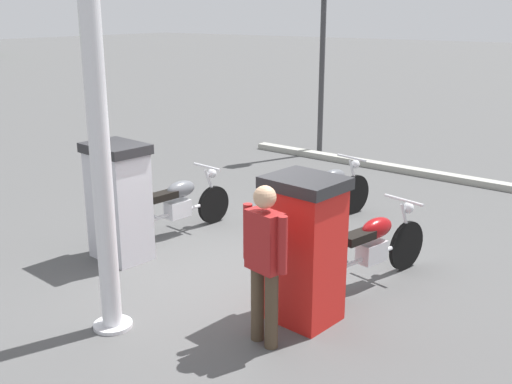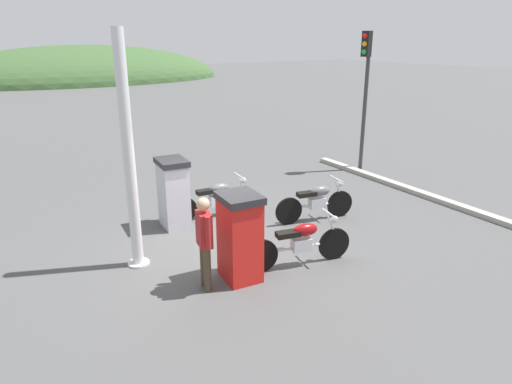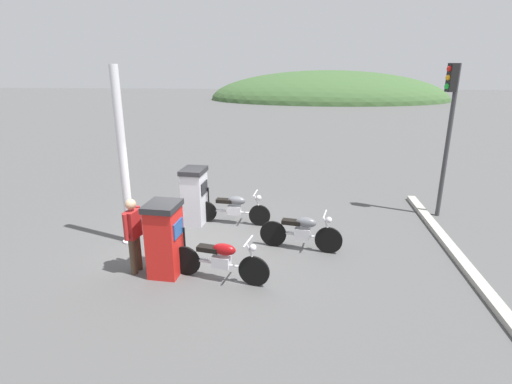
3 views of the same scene
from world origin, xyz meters
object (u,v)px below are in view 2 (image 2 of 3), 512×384
fuel_pump_far (174,193)px  canopy_support_pole (129,160)px  roadside_traffic_light (366,79)px  fuel_pump_near (240,237)px  motorcycle_near_pump (301,241)px  motorcycle_extra (316,201)px  attendant_person (204,238)px  motorcycle_far_pump (216,198)px

fuel_pump_far → canopy_support_pole: (-1.32, -1.33, 1.23)m
canopy_support_pole → roadside_traffic_light: bearing=16.2°
fuel_pump_near → motorcycle_near_pump: (1.17, -0.20, -0.31)m
motorcycle_extra → attendant_person: attendant_person is taller
fuel_pump_near → canopy_support_pole: (-1.32, 1.47, 1.22)m
motorcycle_far_pump → attendant_person: 3.29m
fuel_pump_near → motorcycle_extra: 3.14m
motorcycle_near_pump → motorcycle_extra: (1.67, 1.52, -0.01)m
motorcycle_near_pump → motorcycle_far_pump: size_ratio=1.00×
fuel_pump_near → attendant_person: size_ratio=0.96×
motorcycle_near_pump → roadside_traffic_light: (5.58, 4.02, 2.35)m
attendant_person → roadside_traffic_light: 8.54m
motorcycle_near_pump → motorcycle_far_pump: 3.01m
fuel_pump_far → roadside_traffic_light: size_ratio=0.37×
motorcycle_extra → attendant_person: (-3.49, -1.29, 0.45)m
motorcycle_extra → roadside_traffic_light: roadside_traffic_light is taller
fuel_pump_near → roadside_traffic_light: bearing=29.5°
fuel_pump_far → roadside_traffic_light: roadside_traffic_light is taller
motorcycle_near_pump → canopy_support_pole: (-2.49, 1.67, 1.53)m
fuel_pump_near → canopy_support_pole: bearing=132.0°
motorcycle_extra → canopy_support_pole: size_ratio=0.46×
fuel_pump_far → motorcycle_extra: bearing=-27.6°
motorcycle_far_pump → roadside_traffic_light: (5.69, 1.02, 2.38)m
attendant_person → roadside_traffic_light: bearing=27.1°
roadside_traffic_light → canopy_support_pole: bearing=-163.8°
fuel_pump_near → motorcycle_near_pump: size_ratio=0.75×
roadside_traffic_light → motorcycle_near_pump: bearing=-144.2°
motorcycle_near_pump → canopy_support_pole: size_ratio=0.49×
attendant_person → motorcycle_extra: bearing=20.3°
motorcycle_extra → canopy_support_pole: 4.43m
motorcycle_near_pump → roadside_traffic_light: roadside_traffic_light is taller
motorcycle_near_pump → motorcycle_far_pump: (-0.11, 3.00, -0.03)m
motorcycle_far_pump → motorcycle_extra: 2.31m
motorcycle_near_pump → motorcycle_extra: 2.26m
canopy_support_pole → motorcycle_near_pump: bearing=-33.9°
motorcycle_extra → attendant_person: 3.75m
attendant_person → roadside_traffic_light: roadside_traffic_light is taller
fuel_pump_far → motorcycle_near_pump: 3.24m
motorcycle_far_pump → attendant_person: bearing=-121.7°
attendant_person → canopy_support_pole: 1.93m
motorcycle_far_pump → attendant_person: size_ratio=1.28×
motorcycle_near_pump → motorcycle_extra: bearing=42.4°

